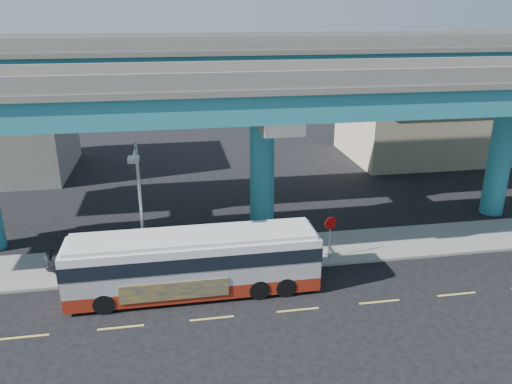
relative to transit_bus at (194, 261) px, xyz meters
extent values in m
plane|color=black|center=(4.59, -2.11, -1.70)|extent=(120.00, 120.00, 0.00)
cube|color=gray|center=(4.59, 3.39, -1.62)|extent=(70.00, 4.00, 0.15)
cube|color=#D8C64C|center=(-7.41, -2.41, -1.69)|extent=(2.00, 0.12, 0.01)
cube|color=#D8C64C|center=(-3.41, -2.41, -1.69)|extent=(2.00, 0.12, 0.01)
cube|color=#D8C64C|center=(0.59, -2.41, -1.69)|extent=(2.00, 0.12, 0.01)
cube|color=#D8C64C|center=(4.59, -2.41, -1.69)|extent=(2.00, 0.12, 0.01)
cube|color=#D8C64C|center=(8.59, -2.41, -1.69)|extent=(2.00, 0.12, 0.01)
cube|color=#D8C64C|center=(12.59, -2.41, -1.69)|extent=(2.00, 0.12, 0.01)
cylinder|color=teal|center=(4.59, 6.89, 2.00)|extent=(1.50, 1.50, 7.40)
cube|color=gray|center=(4.59, 6.89, 6.00)|extent=(2.00, 12.00, 0.60)
cube|color=gray|center=(4.59, 10.39, 6.90)|extent=(1.80, 5.00, 1.20)
cylinder|color=teal|center=(20.59, 6.89, 2.00)|extent=(1.50, 1.50, 7.40)
cube|color=gray|center=(20.59, 6.89, 6.00)|extent=(2.00, 12.00, 0.60)
cube|color=gray|center=(20.59, 10.39, 6.90)|extent=(1.80, 5.00, 1.20)
cube|color=teal|center=(4.59, 3.39, 7.00)|extent=(52.00, 5.00, 1.40)
cube|color=gray|center=(4.59, 3.39, 7.85)|extent=(52.00, 5.40, 0.30)
cube|color=gray|center=(4.59, 0.89, 8.40)|extent=(52.00, 0.25, 0.80)
cube|color=gray|center=(4.59, 5.89, 8.40)|extent=(52.00, 0.25, 0.80)
cube|color=teal|center=(4.59, 10.39, 8.20)|extent=(52.00, 5.00, 1.40)
cube|color=gray|center=(4.59, 10.39, 9.05)|extent=(52.00, 5.40, 0.30)
cube|color=gray|center=(4.59, 7.89, 9.60)|extent=(52.00, 0.25, 0.80)
cube|color=gray|center=(4.59, 12.89, 9.60)|extent=(52.00, 0.25, 0.80)
cube|color=tan|center=(22.59, 20.89, 1.80)|extent=(14.00, 10.00, 7.00)
cube|color=black|center=(22.59, 15.79, 3.90)|extent=(12.00, 0.25, 1.20)
cube|color=maroon|center=(-0.01, 0.00, -1.15)|extent=(12.01, 2.59, 0.70)
cube|color=#BABABF|center=(-0.01, 0.00, -0.05)|extent=(12.01, 2.59, 1.50)
cube|color=black|center=(-0.01, 0.00, 0.45)|extent=(12.07, 2.64, 0.70)
cube|color=silver|center=(-0.01, 0.00, 1.00)|extent=(12.01, 2.59, 0.40)
cube|color=silver|center=(-0.01, 0.00, 1.30)|extent=(11.61, 2.33, 0.20)
cube|color=black|center=(6.01, 0.02, 0.30)|extent=(0.07, 2.30, 1.20)
cube|color=black|center=(-6.04, -0.02, 0.30)|extent=(0.07, 2.30, 1.20)
cube|color=navy|center=(-1.01, -1.30, -0.78)|extent=(5.00, 0.06, 0.90)
cylinder|color=black|center=(-4.21, -1.16, -1.20)|extent=(1.00, 0.30, 1.00)
cylinder|color=black|center=(-4.22, 1.14, -1.20)|extent=(1.00, 0.30, 1.00)
cylinder|color=black|center=(2.99, -1.14, -1.20)|extent=(1.00, 0.30, 1.00)
cylinder|color=black|center=(2.98, 1.16, -1.20)|extent=(1.00, 0.30, 1.00)
cylinder|color=black|center=(4.29, -1.14, -1.20)|extent=(1.00, 0.30, 1.00)
cylinder|color=black|center=(4.28, 1.17, -1.20)|extent=(1.00, 0.30, 1.00)
imported|color=#323338|center=(-5.69, 3.43, -0.89)|extent=(2.24, 4.16, 1.32)
cylinder|color=gray|center=(-2.43, 1.89, 1.96)|extent=(0.16, 0.16, 7.02)
cylinder|color=gray|center=(-2.43, 0.94, 5.28)|extent=(0.12, 1.90, 0.12)
cube|color=gray|center=(-2.43, -0.01, 5.23)|extent=(0.50, 0.70, 0.18)
cylinder|color=gray|center=(7.48, 2.09, -0.48)|extent=(0.06, 0.06, 2.15)
cylinder|color=#B20A0A|center=(7.48, 2.06, 0.55)|extent=(0.73, 0.20, 0.74)
camera|label=1|loc=(-0.70, -21.62, 11.43)|focal=35.00mm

